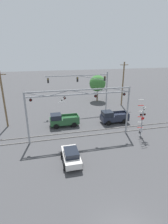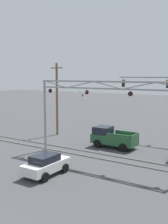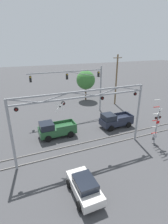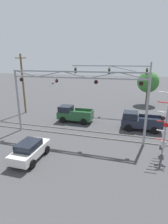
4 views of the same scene
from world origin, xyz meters
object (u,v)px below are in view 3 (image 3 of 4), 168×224
Objects in this scene: traffic_signal_span at (85,82)px; utility_pole_right at (116,80)px; pickup_truck_lead at (56,129)px; background_tree_beyond_span at (86,80)px; sedan_waiting at (84,186)px; crossing_gantry at (84,110)px; crossing_signal_mast at (156,127)px; pickup_truck_following at (115,120)px.

traffic_signal_span is 7.77m from utility_pole_right.
utility_pole_right is (14.17, 8.19, 3.84)m from pickup_truck_lead.
sedan_waiting is at bearing -114.01° from background_tree_beyond_span.
crossing_gantry is 3.64× the size of sedan_waiting.
sedan_waiting is at bearing -112.46° from crossing_gantry.
pickup_truck_lead is 16.85m from background_tree_beyond_span.
traffic_signal_span is at bearing 66.55° from sedan_waiting.
traffic_signal_span is 2.59× the size of pickup_truck_lead.
crossing_signal_mast is 0.47× the size of traffic_signal_span.
pickup_truck_following is at bearing -74.79° from traffic_signal_span.
crossing_gantry is at bearing -148.38° from pickup_truck_following.
pickup_truck_following is at bearing -122.70° from utility_pole_right.
pickup_truck_lead is 16.81m from utility_pole_right.
traffic_signal_span reaches higher than crossing_signal_mast.
pickup_truck_following is (8.53, -0.59, -0.00)m from pickup_truck_lead.
traffic_signal_span is at bearing 42.43° from pickup_truck_lead.
crossing_gantry is at bearing -67.79° from pickup_truck_lead.
crossing_signal_mast is 19.62m from background_tree_beyond_span.
utility_pole_right is at bearing 57.30° from pickup_truck_following.
background_tree_beyond_span is at bearing 83.80° from pickup_truck_following.
crossing_gantry is 2.52× the size of crossing_signal_mast.
pickup_truck_lead is at bearing -149.97° from utility_pole_right.
pickup_truck_following is 12.98m from sedan_waiting.
pickup_truck_following is (1.83, -6.72, -4.44)m from traffic_signal_span.
pickup_truck_lead is at bearing 88.14° from sedan_waiting.
crossing_signal_mast is 1.22× the size of pickup_truck_following.
pickup_truck_lead is at bearing 176.02° from pickup_truck_following.
traffic_signal_span is 7.88m from background_tree_beyond_span.
traffic_signal_span is 8.26m from pickup_truck_following.
traffic_signal_span is 3.09× the size of sedan_waiting.
pickup_truck_lead is at bearing 112.21° from crossing_gantry.
sedan_waiting is at bearing -128.43° from utility_pole_right.
traffic_signal_span is (4.79, 10.80, 0.47)m from crossing_gantry.
background_tree_beyond_span is (10.35, 23.24, 3.39)m from sedan_waiting.
crossing_signal_mast is 0.60× the size of utility_pole_right.
traffic_signal_span is 18.26m from sedan_waiting.
pickup_truck_lead reaches higher than sedan_waiting.
crossing_gantry is 3.05× the size of pickup_truck_lead.
traffic_signal_span is 1.96× the size of background_tree_beyond_span.
pickup_truck_following is at bearing -3.98° from pickup_truck_lead.
background_tree_beyond_span is at bearing 65.99° from sedan_waiting.
traffic_signal_span is 10.11m from pickup_truck_lead.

